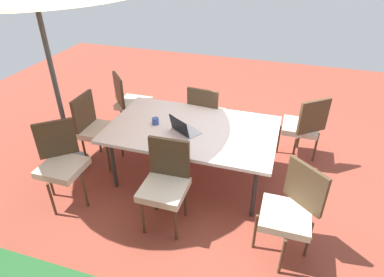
{
  "coord_description": "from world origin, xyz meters",
  "views": [
    {
      "loc": [
        -1.03,
        3.29,
        2.75
      ],
      "look_at": [
        0.0,
        0.0,
        0.59
      ],
      "focal_mm": 30.87,
      "sensor_mm": 36.0,
      "label": 1
    }
  ],
  "objects_px": {
    "dining_table": "(192,131)",
    "chair_north": "(165,181)",
    "chair_northeast": "(61,160)",
    "laptop": "(184,129)",
    "chair_east": "(96,126)",
    "chair_northwest": "(291,209)",
    "chair_southwest": "(304,125)",
    "chair_south": "(206,114)",
    "chair_southeast": "(130,100)",
    "cup": "(155,121)"
  },
  "relations": [
    {
      "from": "chair_north",
      "to": "chair_east",
      "type": "bearing_deg",
      "value": 146.67
    },
    {
      "from": "chair_north",
      "to": "chair_southwest",
      "type": "bearing_deg",
      "value": 48.78
    },
    {
      "from": "dining_table",
      "to": "chair_southwest",
      "type": "xyz_separation_m",
      "value": [
        -1.31,
        -0.83,
        -0.14
      ]
    },
    {
      "from": "chair_north",
      "to": "chair_south",
      "type": "bearing_deg",
      "value": 87.8
    },
    {
      "from": "laptop",
      "to": "chair_east",
      "type": "bearing_deg",
      "value": 28.7
    },
    {
      "from": "chair_southeast",
      "to": "laptop",
      "type": "distance_m",
      "value": 1.56
    },
    {
      "from": "chair_northeast",
      "to": "laptop",
      "type": "bearing_deg",
      "value": -11.1
    },
    {
      "from": "chair_southwest",
      "to": "laptop",
      "type": "height_order",
      "value": "chair_southwest"
    },
    {
      "from": "cup",
      "to": "chair_northwest",
      "type": "bearing_deg",
      "value": 154.55
    },
    {
      "from": "chair_northeast",
      "to": "laptop",
      "type": "height_order",
      "value": "chair_northeast"
    },
    {
      "from": "chair_south",
      "to": "chair_southwest",
      "type": "height_order",
      "value": "same"
    },
    {
      "from": "chair_north",
      "to": "chair_southeast",
      "type": "distance_m",
      "value": 2.06
    },
    {
      "from": "chair_south",
      "to": "laptop",
      "type": "bearing_deg",
      "value": 93.26
    },
    {
      "from": "chair_northwest",
      "to": "chair_southwest",
      "type": "bearing_deg",
      "value": 126.9
    },
    {
      "from": "chair_south",
      "to": "laptop",
      "type": "xyz_separation_m",
      "value": [
        0.03,
        0.89,
        0.24
      ]
    },
    {
      "from": "chair_northeast",
      "to": "dining_table",
      "type": "bearing_deg",
      "value": -8.0
    },
    {
      "from": "chair_northeast",
      "to": "chair_southwest",
      "type": "height_order",
      "value": "same"
    },
    {
      "from": "chair_south",
      "to": "chair_northeast",
      "type": "bearing_deg",
      "value": 56.43
    },
    {
      "from": "chair_northeast",
      "to": "laptop",
      "type": "distance_m",
      "value": 1.45
    },
    {
      "from": "chair_north",
      "to": "chair_southwest",
      "type": "height_order",
      "value": "same"
    },
    {
      "from": "dining_table",
      "to": "chair_east",
      "type": "height_order",
      "value": "chair_east"
    },
    {
      "from": "chair_east",
      "to": "laptop",
      "type": "distance_m",
      "value": 1.3
    },
    {
      "from": "chair_east",
      "to": "chair_north",
      "type": "bearing_deg",
      "value": -120.98
    },
    {
      "from": "laptop",
      "to": "chair_south",
      "type": "bearing_deg",
      "value": -58.74
    },
    {
      "from": "chair_east",
      "to": "chair_southwest",
      "type": "distance_m",
      "value": 2.78
    },
    {
      "from": "chair_east",
      "to": "chair_northwest",
      "type": "relative_size",
      "value": 1.0
    },
    {
      "from": "chair_north",
      "to": "chair_northwest",
      "type": "xyz_separation_m",
      "value": [
        -1.27,
        0.03,
        0.0
      ]
    },
    {
      "from": "chair_northwest",
      "to": "laptop",
      "type": "bearing_deg",
      "value": -169.54
    },
    {
      "from": "chair_southeast",
      "to": "cup",
      "type": "xyz_separation_m",
      "value": [
        -0.81,
        0.87,
        0.23
      ]
    },
    {
      "from": "chair_east",
      "to": "chair_southeast",
      "type": "bearing_deg",
      "value": -4.3
    },
    {
      "from": "chair_southwest",
      "to": "cup",
      "type": "relative_size",
      "value": 11.8
    },
    {
      "from": "chair_south",
      "to": "chair_northwest",
      "type": "xyz_separation_m",
      "value": [
        -1.27,
        1.61,
        0.0
      ]
    },
    {
      "from": "dining_table",
      "to": "chair_north",
      "type": "relative_size",
      "value": 2.06
    },
    {
      "from": "chair_southeast",
      "to": "chair_southwest",
      "type": "xyz_separation_m",
      "value": [
        -2.58,
        -0.0,
        0.0
      ]
    },
    {
      "from": "dining_table",
      "to": "laptop",
      "type": "bearing_deg",
      "value": 65.3
    },
    {
      "from": "chair_east",
      "to": "cup",
      "type": "height_order",
      "value": "chair_east"
    },
    {
      "from": "chair_south",
      "to": "laptop",
      "type": "distance_m",
      "value": 0.92
    },
    {
      "from": "dining_table",
      "to": "chair_north",
      "type": "xyz_separation_m",
      "value": [
        0.03,
        0.82,
        -0.14
      ]
    },
    {
      "from": "chair_north",
      "to": "chair_northwest",
      "type": "height_order",
      "value": "same"
    },
    {
      "from": "chair_northeast",
      "to": "chair_south",
      "type": "distance_m",
      "value": 2.04
    },
    {
      "from": "chair_north",
      "to": "chair_southeast",
      "type": "bearing_deg",
      "value": 124.66
    },
    {
      "from": "chair_northeast",
      "to": "chair_south",
      "type": "bearing_deg",
      "value": 10.96
    },
    {
      "from": "laptop",
      "to": "cup",
      "type": "bearing_deg",
      "value": 20.51
    },
    {
      "from": "dining_table",
      "to": "chair_northeast",
      "type": "bearing_deg",
      "value": 32.38
    },
    {
      "from": "chair_south",
      "to": "chair_southwest",
      "type": "distance_m",
      "value": 1.34
    },
    {
      "from": "chair_southwest",
      "to": "chair_northeast",
      "type": "bearing_deg",
      "value": -5.93
    },
    {
      "from": "chair_southwest",
      "to": "chair_northwest",
      "type": "height_order",
      "value": "same"
    },
    {
      "from": "chair_northeast",
      "to": "chair_north",
      "type": "height_order",
      "value": "same"
    },
    {
      "from": "chair_southeast",
      "to": "chair_north",
      "type": "bearing_deg",
      "value": 174.38
    },
    {
      "from": "chair_northwest",
      "to": "cup",
      "type": "height_order",
      "value": "chair_northwest"
    }
  ]
}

